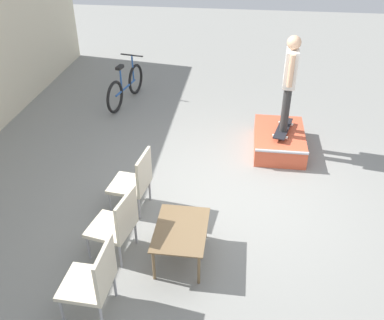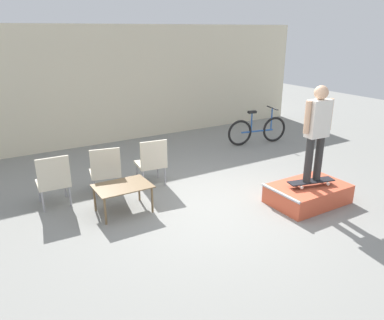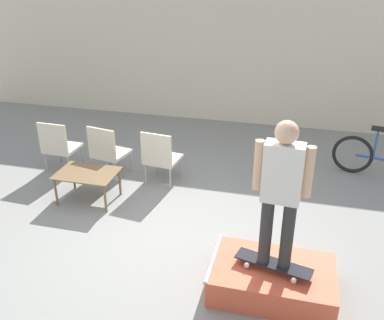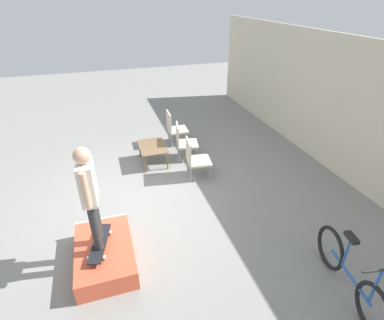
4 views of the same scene
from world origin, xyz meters
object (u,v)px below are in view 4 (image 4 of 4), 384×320
object	(u,v)px
person_skater	(89,192)
patio_chair_right	(195,157)
patio_chair_center	(183,140)
skate_ramp_box	(105,254)
skateboard_on_ramp	(100,243)
coffee_table	(153,148)
patio_chair_left	(174,127)
bicycle	(350,274)

from	to	relation	value
person_skater	patio_chair_right	world-z (taller)	person_skater
patio_chair_center	skate_ramp_box	bearing A→B (deg)	155.16
skateboard_on_ramp	coffee_table	xyz separation A→B (m)	(-2.88, 1.38, 0.00)
skate_ramp_box	coffee_table	world-z (taller)	coffee_table
patio_chair_left	patio_chair_center	size ratio (longest dim) A/B	1.00
coffee_table	patio_chair_center	xyz separation A→B (m)	(-0.02, 0.79, 0.08)
skate_ramp_box	patio_chair_right	bearing A→B (deg)	133.01
person_skater	bicycle	distance (m)	3.77
skate_ramp_box	patio_chair_center	xyz separation A→B (m)	(-2.90, 2.12, 0.33)
coffee_table	patio_chair_left	xyz separation A→B (m)	(-0.92, 0.79, 0.08)
bicycle	patio_chair_center	bearing A→B (deg)	-155.68
skate_ramp_box	person_skater	xyz separation A→B (m)	(-0.00, -0.04, 1.21)
patio_chair_center	bicycle	xyz separation A→B (m)	(4.50, 1.09, -0.14)
skate_ramp_box	skateboard_on_ramp	world-z (taller)	skateboard_on_ramp
coffee_table	patio_chair_left	world-z (taller)	patio_chair_left
skateboard_on_ramp	coffee_table	size ratio (longest dim) A/B	0.95
coffee_table	skate_ramp_box	bearing A→B (deg)	-24.85
patio_chair_right	skate_ramp_box	bearing A→B (deg)	140.16
patio_chair_left	bicycle	distance (m)	5.51
coffee_table	patio_chair_right	bearing A→B (deg)	41.11
skateboard_on_ramp	patio_chair_right	xyz separation A→B (m)	(-1.98, 2.17, 0.08)
coffee_table	skateboard_on_ramp	bearing A→B (deg)	-25.57
bicycle	coffee_table	bearing A→B (deg)	-146.54
person_skater	coffee_table	xyz separation A→B (m)	(-2.88, 1.38, -0.96)
coffee_table	patio_chair_center	bearing A→B (deg)	91.41
person_skater	patio_chair_right	xyz separation A→B (m)	(-1.98, 2.17, -0.88)
skateboard_on_ramp	person_skater	world-z (taller)	person_skater
skateboard_on_ramp	bicycle	world-z (taller)	bicycle
patio_chair_left	patio_chair_right	world-z (taller)	same
person_skater	patio_chair_center	bearing A→B (deg)	147.50
patio_chair_right	coffee_table	bearing A→B (deg)	48.25
skate_ramp_box	patio_chair_right	distance (m)	2.92
person_skater	coffee_table	distance (m)	3.34
skate_ramp_box	person_skater	bearing A→B (deg)	-91.86
person_skater	patio_chair_right	distance (m)	3.06
person_skater	patio_chair_left	distance (m)	4.46
bicycle	skateboard_on_ramp	bearing A→B (deg)	-105.38
skate_ramp_box	patio_chair_left	size ratio (longest dim) A/B	1.47
person_skater	bicycle	xyz separation A→B (m)	(1.59, 3.26, -1.01)
patio_chair_left	bicycle	size ratio (longest dim) A/B	0.55
skateboard_on_ramp	bicycle	xyz separation A→B (m)	(1.59, 3.26, -0.05)
skate_ramp_box	patio_chair_right	xyz separation A→B (m)	(-1.98, 2.12, 0.33)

